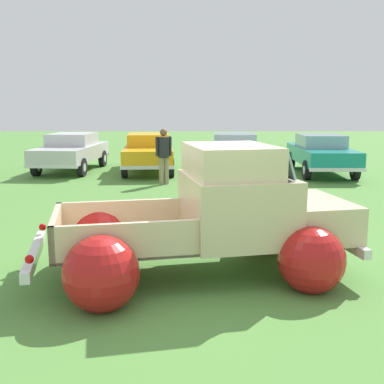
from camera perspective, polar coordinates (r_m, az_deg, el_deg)
ground_plane at (r=7.16m, az=0.13°, el=-9.87°), size 80.00×80.00×0.00m
vintage_pickup_truck at (r=7.03m, az=3.24°, el=-3.83°), size 4.90×3.43×1.96m
show_car_0 at (r=18.79m, az=-14.29°, el=4.87°), size 2.20×4.64×1.43m
show_car_1 at (r=18.04m, az=-5.24°, el=4.92°), size 2.07×4.65×1.43m
show_car_2 at (r=18.26m, az=5.14°, el=5.00°), size 2.15×4.72×1.43m
show_car_3 at (r=18.07m, az=15.26°, el=4.61°), size 1.97×4.66×1.43m
spectator_0 at (r=10.01m, az=2.12°, el=1.80°), size 0.53×0.43×1.73m
spectator_1 at (r=15.06m, az=-3.42°, el=4.75°), size 0.53×0.44×1.76m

